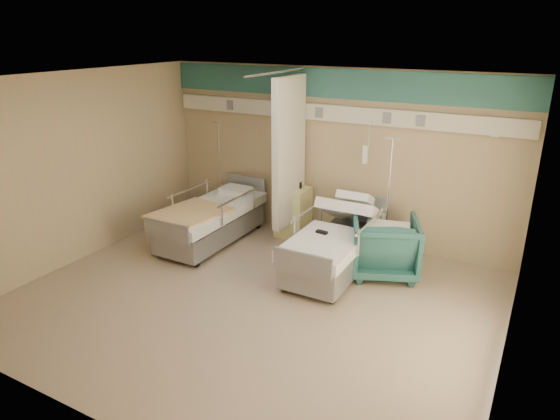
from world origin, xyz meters
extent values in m
cube|color=#866F5C|center=(0.00, 0.00, 0.00)|extent=(6.00, 5.00, 0.00)
cube|color=tan|center=(0.00, 2.50, 1.40)|extent=(6.00, 0.04, 2.80)
cube|color=tan|center=(0.00, -2.50, 1.40)|extent=(6.00, 0.04, 2.80)
cube|color=tan|center=(-3.00, 0.00, 1.40)|extent=(0.04, 5.00, 2.80)
cube|color=tan|center=(3.00, 0.00, 1.40)|extent=(0.04, 5.00, 2.80)
cube|color=silver|center=(0.00, 0.00, 2.80)|extent=(6.00, 5.00, 0.04)
cube|color=#2B6560|center=(0.00, 2.48, 2.55)|extent=(6.00, 0.04, 0.45)
cube|color=beige|center=(0.00, 2.45, 2.10)|extent=(5.88, 0.08, 0.25)
cylinder|color=silver|center=(-0.50, 1.60, 2.76)|extent=(0.03, 1.80, 0.03)
cube|color=beige|center=(-0.50, 1.95, 1.51)|extent=(0.12, 0.90, 2.35)
cube|color=#DFDD8B|center=(-0.55, 2.20, 0.42)|extent=(0.50, 0.48, 0.85)
imported|color=#215250|center=(1.25, 1.56, 0.43)|extent=(1.20, 1.21, 0.85)
cube|color=white|center=(1.28, 1.54, 0.89)|extent=(0.72, 0.67, 0.07)
cylinder|color=silver|center=(1.10, 2.08, 0.01)|extent=(0.34, 0.34, 0.03)
cylinder|color=silver|center=(1.10, 2.08, 0.94)|extent=(0.03, 0.03, 1.87)
cylinder|color=silver|center=(1.10, 2.08, 1.87)|extent=(0.22, 0.03, 0.03)
cylinder|color=silver|center=(-2.08, 2.28, 0.01)|extent=(0.33, 0.33, 0.03)
cylinder|color=silver|center=(-2.08, 2.28, 0.90)|extent=(0.03, 0.03, 1.81)
cylinder|color=silver|center=(-2.08, 2.28, 1.81)|extent=(0.22, 0.03, 0.03)
cube|color=black|center=(0.46, 1.12, 0.65)|extent=(0.17, 0.09, 0.04)
cube|color=tan|center=(-1.66, 0.84, 0.65)|extent=(1.06, 1.26, 0.04)
cube|color=black|center=(-0.52, 2.25, 0.90)|extent=(0.23, 0.18, 0.11)
cylinder|color=white|center=(-0.67, 2.27, 0.91)|extent=(0.09, 0.09, 0.11)
camera|label=1|loc=(3.08, -4.85, 3.34)|focal=32.00mm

